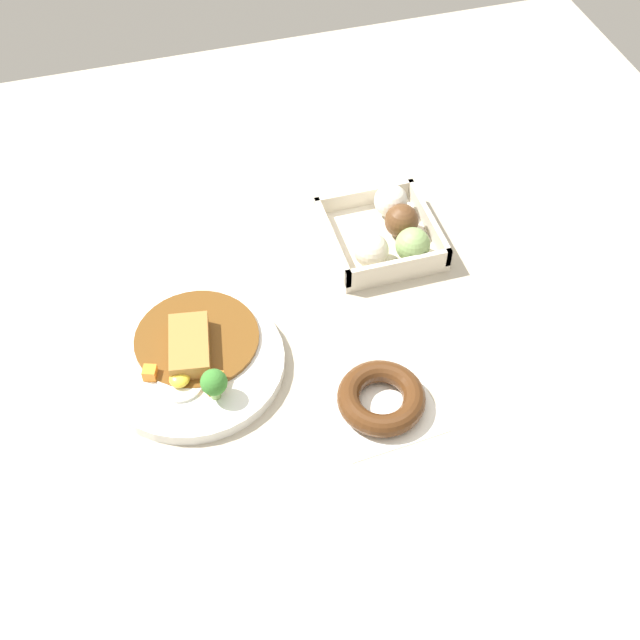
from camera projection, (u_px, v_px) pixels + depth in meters
ground_plane at (307, 363)px, 1.13m from camera, size 1.60×1.60×0.00m
curry_plate at (194, 360)px, 1.12m from camera, size 0.25×0.25×0.07m
donut_box at (388, 233)px, 1.26m from camera, size 0.17×0.16×0.06m
chocolate_ring_donut at (381, 399)px, 1.08m from camera, size 0.15×0.15×0.03m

